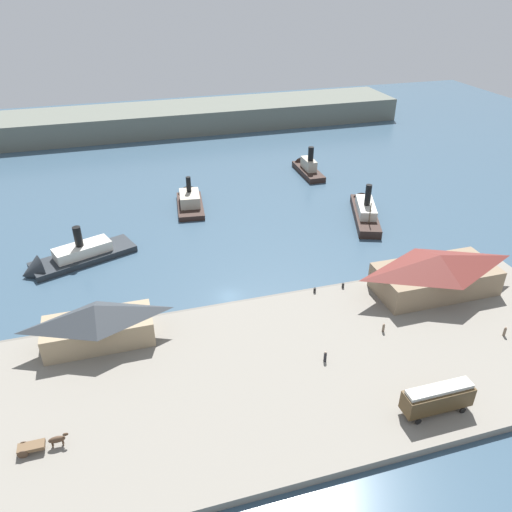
{
  "coord_description": "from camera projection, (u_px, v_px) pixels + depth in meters",
  "views": [
    {
      "loc": [
        -16.18,
        -72.96,
        52.15
      ],
      "look_at": [
        7.86,
        9.21,
        2.0
      ],
      "focal_mm": 34.89,
      "sensor_mm": 36.0,
      "label": 1
    }
  ],
  "objects": [
    {
      "name": "ground_plane",
      "position": [
        229.0,
        296.0,
        90.7
      ],
      "size": [
        320.0,
        320.0,
        0.0
      ],
      "primitive_type": "plane",
      "color": "#385166"
    },
    {
      "name": "quay_promenade",
      "position": [
        264.0,
        376.0,
        72.18
      ],
      "size": [
        110.0,
        36.0,
        1.2
      ],
      "primitive_type": "cube",
      "color": "gray",
      "rests_on": "ground"
    },
    {
      "name": "seawall_edge",
      "position": [
        234.0,
        305.0,
        87.47
      ],
      "size": [
        110.0,
        0.8,
        1.0
      ],
      "primitive_type": "cube",
      "color": "#666159",
      "rests_on": "ground"
    },
    {
      "name": "ferry_shed_customs_shed",
      "position": [
        98.0,
        324.0,
        76.11
      ],
      "size": [
        16.72,
        7.35,
        6.94
      ],
      "color": "#998466",
      "rests_on": "quay_promenade"
    },
    {
      "name": "ferry_shed_central_terminal",
      "position": [
        436.0,
        273.0,
        88.38
      ],
      "size": [
        21.77,
        10.34,
        7.33
      ],
      "color": "#847056",
      "rests_on": "quay_promenade"
    },
    {
      "name": "street_tram",
      "position": [
        438.0,
        397.0,
        64.54
      ],
      "size": [
        9.5,
        2.85,
        4.21
      ],
      "color": "#4C381E",
      "rests_on": "quay_promenade"
    },
    {
      "name": "horse_cart",
      "position": [
        40.0,
        444.0,
        60.08
      ],
      "size": [
        5.98,
        1.51,
        1.87
      ],
      "color": "brown",
      "rests_on": "quay_promenade"
    },
    {
      "name": "pedestrian_near_cart",
      "position": [
        383.0,
        328.0,
        79.66
      ],
      "size": [
        0.4,
        0.4,
        1.6
      ],
      "color": "#6B5B4C",
      "rests_on": "quay_promenade"
    },
    {
      "name": "pedestrian_walking_west",
      "position": [
        325.0,
        357.0,
        73.67
      ],
      "size": [
        0.44,
        0.44,
        1.79
      ],
      "color": "#232328",
      "rests_on": "quay_promenade"
    },
    {
      "name": "pedestrian_standing_center",
      "position": [
        505.0,
        332.0,
        78.79
      ],
      "size": [
        0.42,
        0.42,
        1.69
      ],
      "color": "#6B5B4C",
      "rests_on": "quay_promenade"
    },
    {
      "name": "mooring_post_west",
      "position": [
        315.0,
        290.0,
        89.44
      ],
      "size": [
        0.44,
        0.44,
        0.9
      ],
      "primitive_type": "cylinder",
      "color": "black",
      "rests_on": "quay_promenade"
    },
    {
      "name": "mooring_post_center_west",
      "position": [
        343.0,
        285.0,
        90.74
      ],
      "size": [
        0.44,
        0.44,
        0.9
      ],
      "primitive_type": "cylinder",
      "color": "black",
      "rests_on": "quay_promenade"
    },
    {
      "name": "ferry_moored_east",
      "position": [
        67.0,
        260.0,
        99.64
      ],
      "size": [
        23.23,
        14.02,
        9.99
      ],
      "color": "#23282D",
      "rests_on": "ground"
    },
    {
      "name": "ferry_moored_west",
      "position": [
        190.0,
        200.0,
        124.6
      ],
      "size": [
        7.83,
        16.95,
        9.96
      ],
      "color": "black",
      "rests_on": "ground"
    },
    {
      "name": "ferry_approaching_east",
      "position": [
        364.0,
        209.0,
        119.13
      ],
      "size": [
        12.05,
        22.57,
        10.3
      ],
      "color": "black",
      "rests_on": "ground"
    },
    {
      "name": "ferry_mid_harbor",
      "position": [
        306.0,
        167.0,
        144.27
      ],
      "size": [
        4.9,
        16.67,
        9.76
      ],
      "color": "black",
      "rests_on": "ground"
    },
    {
      "name": "far_headland",
      "position": [
        157.0,
        119.0,
        179.78
      ],
      "size": [
        180.0,
        24.0,
        8.0
      ],
      "primitive_type": "cube",
      "color": "#60665B",
      "rests_on": "ground"
    }
  ]
}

